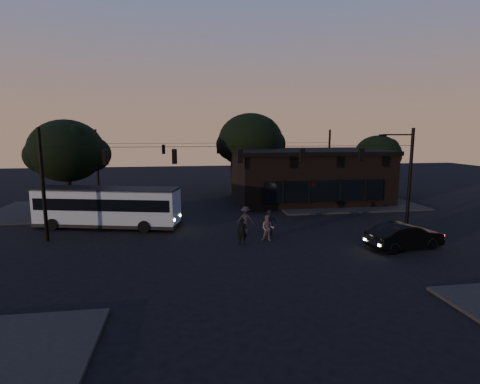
{
  "coord_description": "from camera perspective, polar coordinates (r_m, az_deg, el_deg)",
  "views": [
    {
      "loc": [
        -3.94,
        -21.78,
        7.14
      ],
      "look_at": [
        0.0,
        4.0,
        3.0
      ],
      "focal_mm": 28.0,
      "sensor_mm": 36.0,
      "label": 1
    }
  ],
  "objects": [
    {
      "name": "pedestrian_c",
      "position": [
        26.18,
        4.55,
        -4.74
      ],
      "size": [
        1.17,
        0.88,
        1.85
      ],
      "primitive_type": "imported",
      "rotation": [
        0.0,
        0.0,
        3.59
      ],
      "color": "black",
      "rests_on": "ground"
    },
    {
      "name": "building",
      "position": [
        40.16,
        10.17,
        2.54
      ],
      "size": [
        15.4,
        10.41,
        5.4
      ],
      "color": "black",
      "rests_on": "ground"
    },
    {
      "name": "bus",
      "position": [
        30.01,
        -19.54,
        -1.94
      ],
      "size": [
        11.1,
        5.03,
        3.05
      ],
      "rotation": [
        0.0,
        0.0,
        -0.24
      ],
      "color": "#7E96A1",
      "rests_on": "ground"
    },
    {
      "name": "pedestrian_a",
      "position": [
        24.16,
        0.36,
        -6.03
      ],
      "size": [
        0.7,
        0.52,
        1.73
      ],
      "primitive_type": "imported",
      "rotation": [
        0.0,
        0.0,
        -0.18
      ],
      "color": "black",
      "rests_on": "ground"
    },
    {
      "name": "car",
      "position": [
        25.52,
        23.82,
        -6.14
      ],
      "size": [
        5.14,
        2.64,
        1.61
      ],
      "primitive_type": "imported",
      "rotation": [
        0.0,
        0.0,
        1.77
      ],
      "color": "black",
      "rests_on": "ground"
    },
    {
      "name": "tree_left",
      "position": [
        36.24,
        -24.93,
        5.7
      ],
      "size": [
        6.4,
        6.4,
        8.3
      ],
      "color": "black",
      "rests_on": "ground"
    },
    {
      "name": "pedestrian_d",
      "position": [
        26.98,
        0.84,
        -4.22
      ],
      "size": [
        1.35,
        0.92,
        1.92
      ],
      "primitive_type": "imported",
      "rotation": [
        0.0,
        0.0,
        2.96
      ],
      "color": "black",
      "rests_on": "ground"
    },
    {
      "name": "sidewalk_far_left",
      "position": [
        37.84,
        -23.96,
        -2.53
      ],
      "size": [
        14.0,
        10.0,
        0.15
      ],
      "primitive_type": "cube",
      "color": "black",
      "rests_on": "ground"
    },
    {
      "name": "tree_right",
      "position": [
        45.5,
        20.24,
        5.31
      ],
      "size": [
        5.2,
        5.2,
        6.86
      ],
      "color": "black",
      "rests_on": "ground"
    },
    {
      "name": "ground",
      "position": [
        23.26,
        1.51,
        -8.86
      ],
      "size": [
        120.0,
        120.0,
        0.0
      ],
      "primitive_type": "plane",
      "color": "black",
      "rests_on": "ground"
    },
    {
      "name": "pedestrian_b",
      "position": [
        24.98,
        4.26,
        -5.54
      ],
      "size": [
        1.02,
        0.91,
        1.75
      ],
      "primitive_type": "imported",
      "rotation": [
        0.0,
        0.0,
        -0.35
      ],
      "color": "#554E4E",
      "rests_on": "ground"
    },
    {
      "name": "signal_rig_far",
      "position": [
        42.07,
        -3.31,
        5.0
      ],
      "size": [
        26.24,
        0.3,
        7.5
      ],
      "color": "black",
      "rests_on": "ground"
    },
    {
      "name": "sidewalk_far_right",
      "position": [
        39.81,
        15.08,
        -1.52
      ],
      "size": [
        14.0,
        10.0,
        0.15
      ],
      "primitive_type": "cube",
      "color": "black",
      "rests_on": "ground"
    },
    {
      "name": "signal_rig_near",
      "position": [
        26.22,
        0.0,
        3.13
      ],
      "size": [
        26.24,
        0.3,
        7.5
      ],
      "color": "black",
      "rests_on": "ground"
    },
    {
      "name": "tree_behind",
      "position": [
        44.51,
        1.6,
        7.79
      ],
      "size": [
        7.6,
        7.6,
        9.43
      ],
      "color": "black",
      "rests_on": "ground"
    }
  ]
}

